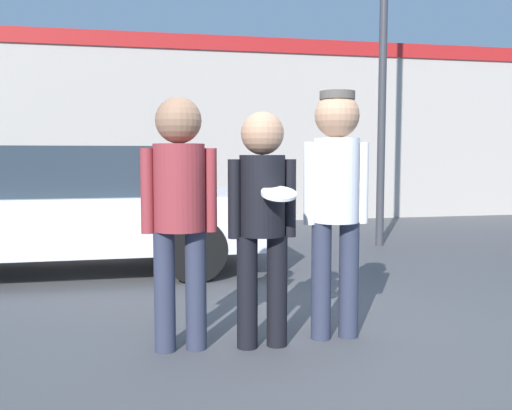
% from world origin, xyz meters
% --- Properties ---
extents(ground_plane, '(56.00, 56.00, 0.00)m').
position_xyz_m(ground_plane, '(0.00, 0.00, 0.00)').
color(ground_plane, '#4C4C4F').
extents(storefront_building, '(24.00, 0.22, 3.81)m').
position_xyz_m(storefront_building, '(0.00, 7.79, 1.93)').
color(storefront_building, '#B2A89E').
rests_on(storefront_building, ground).
extents(person_left, '(0.53, 0.36, 1.79)m').
position_xyz_m(person_left, '(-0.97, -0.00, 1.08)').
color(person_left, '#2D3347').
rests_on(person_left, ground).
extents(person_middle_with_frisbee, '(0.49, 0.52, 1.69)m').
position_xyz_m(person_middle_with_frisbee, '(-0.38, -0.05, 1.00)').
color(person_middle_with_frisbee, black).
rests_on(person_middle_with_frisbee, ground).
extents(person_right, '(0.50, 0.33, 1.85)m').
position_xyz_m(person_right, '(0.20, 0.03, 1.13)').
color(person_right, '#2D3347').
rests_on(person_right, ground).
extents(parked_car_near, '(4.69, 1.92, 1.49)m').
position_xyz_m(parked_car_near, '(-2.12, 3.03, 0.76)').
color(parked_car_near, silver).
rests_on(parked_car_near, ground).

